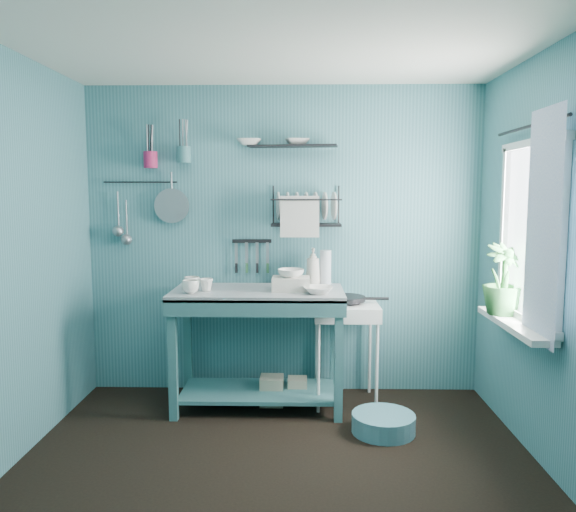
{
  "coord_description": "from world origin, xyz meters",
  "views": [
    {
      "loc": [
        0.14,
        -3.08,
        1.65
      ],
      "look_at": [
        0.05,
        0.85,
        1.2
      ],
      "focal_mm": 35.0,
      "sensor_mm": 36.0,
      "label": 1
    }
  ],
  "objects_px": {
    "mug_left": "(190,287)",
    "utensil_cup_teal": "(184,155)",
    "utensil_cup_magenta": "(150,160)",
    "hotplate_stand": "(345,353)",
    "potted_plant": "(503,279)",
    "water_bottle": "(326,268)",
    "wash_tub": "(291,284)",
    "dish_rack": "(306,206)",
    "storage_tin_small": "(297,390)",
    "storage_tin_large": "(272,390)",
    "soap_bottle": "(313,267)",
    "mug_mid": "(206,285)",
    "mug_right": "(192,283)",
    "floor_basin": "(383,423)",
    "frying_pan": "(346,298)",
    "work_counter": "(258,349)",
    "colander": "(172,206)"
  },
  "relations": [
    {
      "from": "mug_left",
      "to": "utensil_cup_teal",
      "type": "relative_size",
      "value": 0.95
    },
    {
      "from": "utensil_cup_magenta",
      "to": "utensil_cup_teal",
      "type": "height_order",
      "value": "utensil_cup_teal"
    },
    {
      "from": "hotplate_stand",
      "to": "potted_plant",
      "type": "distance_m",
      "value": 1.33
    },
    {
      "from": "water_bottle",
      "to": "utensil_cup_teal",
      "type": "relative_size",
      "value": 2.15
    },
    {
      "from": "mug_left",
      "to": "wash_tub",
      "type": "height_order",
      "value": "wash_tub"
    },
    {
      "from": "dish_rack",
      "to": "storage_tin_small",
      "type": "distance_m",
      "value": 1.46
    },
    {
      "from": "water_bottle",
      "to": "storage_tin_large",
      "type": "distance_m",
      "value": 1.05
    },
    {
      "from": "mug_left",
      "to": "storage_tin_large",
      "type": "height_order",
      "value": "mug_left"
    },
    {
      "from": "wash_tub",
      "to": "soap_bottle",
      "type": "distance_m",
      "value": 0.3
    },
    {
      "from": "mug_mid",
      "to": "mug_right",
      "type": "bearing_deg",
      "value": 153.43
    },
    {
      "from": "mug_left",
      "to": "floor_basin",
      "type": "bearing_deg",
      "value": -12.15
    },
    {
      "from": "mug_right",
      "to": "storage_tin_small",
      "type": "distance_m",
      "value": 1.18
    },
    {
      "from": "mug_right",
      "to": "utensil_cup_magenta",
      "type": "bearing_deg",
      "value": 139.15
    },
    {
      "from": "soap_bottle",
      "to": "utensil_cup_teal",
      "type": "distance_m",
      "value": 1.36
    },
    {
      "from": "utensil_cup_magenta",
      "to": "storage_tin_small",
      "type": "distance_m",
      "value": 2.17
    },
    {
      "from": "floor_basin",
      "to": "mug_right",
      "type": "bearing_deg",
      "value": 161.9
    },
    {
      "from": "mug_right",
      "to": "storage_tin_small",
      "type": "relative_size",
      "value": 0.61
    },
    {
      "from": "mug_right",
      "to": "soap_bottle",
      "type": "xyz_separation_m",
      "value": [
        0.92,
        0.2,
        0.1
      ]
    },
    {
      "from": "water_bottle",
      "to": "frying_pan",
      "type": "distance_m",
      "value": 0.29
    },
    {
      "from": "work_counter",
      "to": "water_bottle",
      "type": "distance_m",
      "value": 0.82
    },
    {
      "from": "potted_plant",
      "to": "floor_basin",
      "type": "distance_m",
      "value": 1.27
    },
    {
      "from": "colander",
      "to": "storage_tin_small",
      "type": "height_order",
      "value": "colander"
    },
    {
      "from": "hotplate_stand",
      "to": "storage_tin_large",
      "type": "distance_m",
      "value": 0.65
    },
    {
      "from": "wash_tub",
      "to": "utensil_cup_magenta",
      "type": "height_order",
      "value": "utensil_cup_magenta"
    },
    {
      "from": "mug_right",
      "to": "floor_basin",
      "type": "bearing_deg",
      "value": -18.1
    },
    {
      "from": "work_counter",
      "to": "utensil_cup_teal",
      "type": "height_order",
      "value": "utensil_cup_teal"
    },
    {
      "from": "frying_pan",
      "to": "utensil_cup_teal",
      "type": "height_order",
      "value": "utensil_cup_teal"
    },
    {
      "from": "soap_bottle",
      "to": "utensil_cup_magenta",
      "type": "xyz_separation_m",
      "value": [
        -1.3,
        0.13,
        0.84
      ]
    },
    {
      "from": "work_counter",
      "to": "floor_basin",
      "type": "xyz_separation_m",
      "value": [
        0.9,
        -0.46,
        -0.39
      ]
    },
    {
      "from": "wash_tub",
      "to": "soap_bottle",
      "type": "xyz_separation_m",
      "value": [
        0.17,
        0.22,
        0.1
      ]
    },
    {
      "from": "potted_plant",
      "to": "wash_tub",
      "type": "bearing_deg",
      "value": 163.82
    },
    {
      "from": "potted_plant",
      "to": "soap_bottle",
      "type": "bearing_deg",
      "value": 153.26
    },
    {
      "from": "colander",
      "to": "storage_tin_small",
      "type": "bearing_deg",
      "value": -15.1
    },
    {
      "from": "colander",
      "to": "potted_plant",
      "type": "relative_size",
      "value": 0.59
    },
    {
      "from": "mug_right",
      "to": "storage_tin_large",
      "type": "relative_size",
      "value": 0.56
    },
    {
      "from": "work_counter",
      "to": "dish_rack",
      "type": "relative_size",
      "value": 2.35
    },
    {
      "from": "mug_mid",
      "to": "wash_tub",
      "type": "bearing_deg",
      "value": 3.63
    },
    {
      "from": "utensil_cup_teal",
      "to": "storage_tin_small",
      "type": "xyz_separation_m",
      "value": [
        0.91,
        -0.25,
        -1.84
      ]
    },
    {
      "from": "mug_right",
      "to": "soap_bottle",
      "type": "distance_m",
      "value": 0.95
    },
    {
      "from": "mug_left",
      "to": "floor_basin",
      "type": "distance_m",
      "value": 1.67
    },
    {
      "from": "work_counter",
      "to": "soap_bottle",
      "type": "bearing_deg",
      "value": 25.74
    },
    {
      "from": "storage_tin_small",
      "to": "work_counter",
      "type": "bearing_deg",
      "value": -165.07
    },
    {
      "from": "mug_mid",
      "to": "utensil_cup_magenta",
      "type": "xyz_separation_m",
      "value": [
        -0.5,
        0.39,
        0.94
      ]
    },
    {
      "from": "wash_tub",
      "to": "storage_tin_small",
      "type": "relative_size",
      "value": 1.4
    },
    {
      "from": "hotplate_stand",
      "to": "dish_rack",
      "type": "bearing_deg",
      "value": 145.05
    },
    {
      "from": "mug_mid",
      "to": "potted_plant",
      "type": "distance_m",
      "value": 2.1
    },
    {
      "from": "colander",
      "to": "wash_tub",
      "type": "bearing_deg",
      "value": -21.14
    },
    {
      "from": "mug_mid",
      "to": "frying_pan",
      "type": "bearing_deg",
      "value": 9.26
    },
    {
      "from": "soap_bottle",
      "to": "mug_mid",
      "type": "bearing_deg",
      "value": -162.0
    },
    {
      "from": "soap_bottle",
      "to": "water_bottle",
      "type": "relative_size",
      "value": 1.07
    }
  ]
}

